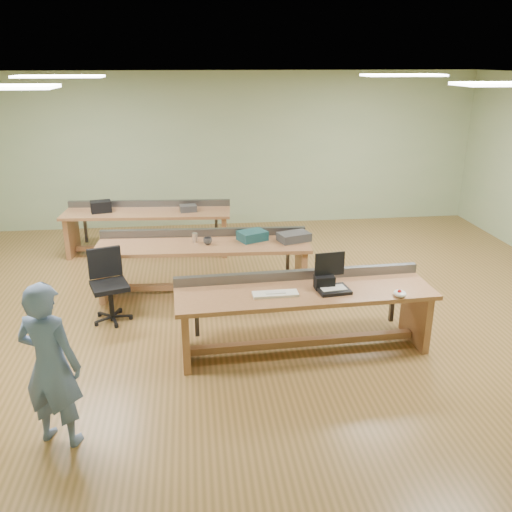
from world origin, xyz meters
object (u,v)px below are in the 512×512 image
drinks_can (195,238)px  workbench_front (304,305)px  workbench_mid (204,255)px  camera_bag (324,282)px  parts_bin_teal (252,236)px  parts_bin_grey (294,237)px  mug (208,241)px  laptop_base (333,290)px  person (50,365)px  task_chair (110,295)px  workbench_back (148,222)px

drinks_can → workbench_front: bearing=-56.9°
workbench_mid → drinks_can: size_ratio=22.90×
workbench_front → camera_bag: bearing=-2.1°
workbench_mid → camera_bag: 2.24m
parts_bin_teal → workbench_front: bearing=-78.3°
parts_bin_grey → mug: parts_bin_grey is taller
workbench_front → workbench_mid: same height
laptop_base → camera_bag: camera_bag is taller
workbench_front → person: person is taller
parts_bin_teal → parts_bin_grey: bearing=-10.2°
task_chair → camera_bag: bearing=-40.3°
workbench_back → laptop_base: (2.29, -3.72, 0.21)m
laptop_base → drinks_can: drinks_can is taller
camera_bag → parts_bin_teal: 1.93m
workbench_back → parts_bin_teal: bearing=-43.6°
person → parts_bin_teal: size_ratio=4.01×
workbench_mid → mug: 0.26m
laptop_base → parts_bin_grey: bearing=86.4°
parts_bin_grey → mug: (-1.23, -0.00, -0.01)m
camera_bag → drinks_can: size_ratio=1.67×
workbench_front → person: size_ratio=1.94×
mug → drinks_can: bearing=145.4°
workbench_back → parts_bin_teal: 2.42m
workbench_mid → laptop_base: size_ratio=8.66×
workbench_front → parts_bin_grey: bearing=81.0°
workbench_back → parts_bin_grey: parts_bin_grey is taller
workbench_front → camera_bag: camera_bag is taller
drinks_can → parts_bin_teal: bearing=-0.9°
parts_bin_teal → mug: bearing=-170.5°
workbench_back → workbench_mid: bearing=-59.3°
workbench_front → parts_bin_teal: bearing=99.5°
workbench_front → person: (-2.47, -1.34, 0.20)m
person → parts_bin_grey: size_ratio=3.49×
parts_bin_teal → workbench_back: bearing=131.8°
camera_bag → person: bearing=-155.6°
workbench_mid → mug: size_ratio=24.71×
parts_bin_teal → drinks_can: same height
workbench_mid → camera_bag: (1.31, -1.79, 0.27)m
task_chair → parts_bin_teal: task_chair is taller
workbench_back → workbench_front: bearing=-56.7°
parts_bin_teal → person: bearing=-123.5°
workbench_front → mug: workbench_front is taller
workbench_mid → workbench_back: bearing=119.4°
workbench_mid → task_chair: task_chair is taller
workbench_front → mug: 2.02m
workbench_back → laptop_base: 4.37m
laptop_base → camera_bag: size_ratio=1.59×
workbench_back → camera_bag: size_ratio=13.01×
workbench_front → laptop_base: bearing=-19.2°
workbench_mid → parts_bin_teal: (0.71, 0.04, 0.26)m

